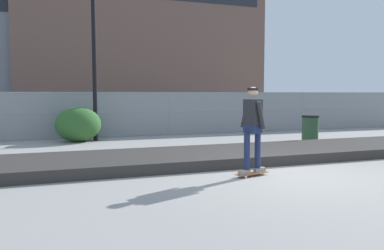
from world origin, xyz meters
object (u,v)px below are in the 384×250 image
at_px(skater, 253,124).
at_px(parked_car_far, 281,110).
at_px(skateboard, 252,173).
at_px(street_lamp, 94,25).
at_px(trash_bin, 310,130).
at_px(parked_car_mid, 169,112).
at_px(parked_car_near, 56,113).
at_px(shrub_left, 78,124).

relative_size(skater, parked_car_far, 0.41).
bearing_deg(skateboard, street_lamp, 108.46).
bearing_deg(trash_bin, skateboard, -138.32).
xyz_separation_m(parked_car_mid, trash_bin, (2.75, -8.16, -0.32)).
height_order(skateboard, parked_car_far, parked_car_far).
xyz_separation_m(parked_car_mid, parked_car_far, (6.76, -0.04, 0.00)).
height_order(skateboard, parked_car_mid, parked_car_mid).
distance_m(skater, parked_car_mid, 12.22).
relative_size(street_lamp, parked_car_near, 1.55).
relative_size(parked_car_near, parked_car_mid, 1.02).
height_order(parked_car_near, trash_bin, parked_car_near).
height_order(street_lamp, trash_bin, street_lamp).
relative_size(skateboard, street_lamp, 0.12).
relative_size(parked_car_far, trash_bin, 4.41).
height_order(skater, street_lamp, street_lamp).
bearing_deg(skater, parked_car_far, 55.03).
bearing_deg(parked_car_far, parked_car_mid, 179.63).
height_order(skater, parked_car_far, skater).
distance_m(skateboard, parked_car_far, 14.73).
xyz_separation_m(street_lamp, parked_car_mid, (4.21, 4.50, -3.49)).
bearing_deg(parked_car_mid, parked_car_far, -0.37).
relative_size(street_lamp, shrub_left, 4.20).
distance_m(skateboard, street_lamp, 9.07).
bearing_deg(street_lamp, parked_car_near, 106.91).
bearing_deg(skater, parked_car_mid, 82.13).
bearing_deg(shrub_left, skater, -67.03).
relative_size(parked_car_mid, trash_bin, 4.30).
xyz_separation_m(skater, street_lamp, (-2.54, 7.59, 3.20)).
bearing_deg(trash_bin, parked_car_mid, 108.60).
bearing_deg(street_lamp, trash_bin, -27.75).
relative_size(skateboard, trash_bin, 0.80).
distance_m(skater, trash_bin, 5.95).
xyz_separation_m(skateboard, parked_car_near, (-3.94, 12.20, 0.78)).
xyz_separation_m(skater, parked_car_near, (-3.94, 12.20, -0.29)).
relative_size(parked_car_near, parked_car_far, 0.99).
relative_size(street_lamp, parked_car_far, 1.54).
xyz_separation_m(parked_car_near, parked_car_far, (12.37, -0.15, 0.00)).
height_order(skateboard, trash_bin, trash_bin).
distance_m(parked_car_mid, trash_bin, 8.62).
bearing_deg(parked_car_near, skater, -72.12).
bearing_deg(parked_car_far, skater, -124.97).
bearing_deg(parked_car_mid, street_lamp, -133.06).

